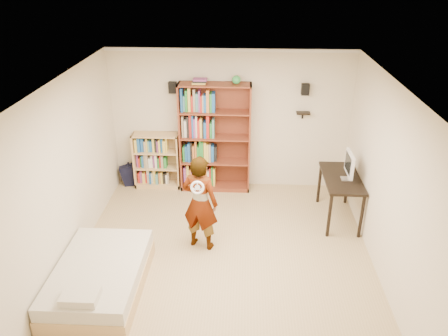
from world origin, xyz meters
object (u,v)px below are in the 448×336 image
(tall_bookshelf, at_px, (215,138))
(person, at_px, (200,203))
(daybed, at_px, (100,274))
(low_bookshelf, at_px, (157,160))
(computer_desk, at_px, (339,198))

(tall_bookshelf, distance_m, person, 1.95)
(daybed, xyz_separation_m, person, (1.28, 1.09, 0.52))
(tall_bookshelf, xyz_separation_m, person, (-0.10, -1.93, -0.27))
(person, bearing_deg, low_bookshelf, -44.59)
(daybed, relative_size, person, 1.14)
(computer_desk, bearing_deg, low_bookshelf, 162.76)
(daybed, bearing_deg, computer_desk, 29.16)
(daybed, bearing_deg, tall_bookshelf, 65.43)
(low_bookshelf, distance_m, person, 2.23)
(low_bookshelf, distance_m, computer_desk, 3.52)
(low_bookshelf, xyz_separation_m, daybed, (-0.23, -3.04, -0.29))
(tall_bookshelf, distance_m, low_bookshelf, 1.25)
(low_bookshelf, relative_size, computer_desk, 0.92)
(daybed, distance_m, person, 1.76)
(tall_bookshelf, bearing_deg, person, -92.87)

